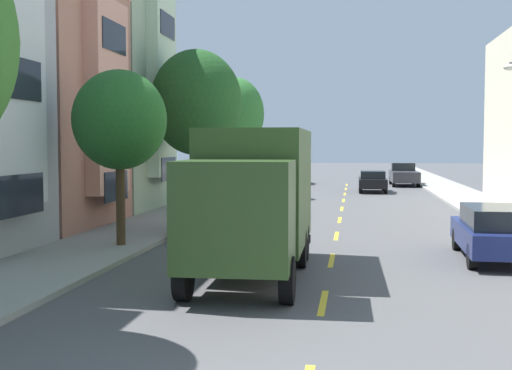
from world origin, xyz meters
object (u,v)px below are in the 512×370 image
at_px(parked_wagon_teal, 249,195).
at_px(parked_pickup_charcoal, 404,175).
at_px(parked_suv_silver, 216,206).
at_px(moving_black_sedan, 373,181).
at_px(street_tree_second, 120,120).
at_px(street_tree_farthest, 235,114).
at_px(parked_suv_red, 292,172).
at_px(delivery_box_truck, 255,194).
at_px(parked_wagon_navy, 495,231).
at_px(street_tree_third, 196,103).

bearing_deg(parked_wagon_teal, parked_pickup_charcoal, 68.38).
distance_m(parked_wagon_teal, parked_suv_silver, 7.54).
bearing_deg(moving_black_sedan, street_tree_second, -107.54).
relative_size(street_tree_second, parked_suv_silver, 1.09).
distance_m(street_tree_farthest, parked_pickup_charcoal, 17.87).
distance_m(street_tree_farthest, parked_suv_red, 15.28).
xyz_separation_m(street_tree_farthest, delivery_box_truck, (4.60, -23.21, -2.99)).
height_order(parked_wagon_teal, parked_pickup_charcoal, parked_pickup_charcoal).
bearing_deg(parked_pickup_charcoal, moving_black_sedan, -108.77).
relative_size(parked_pickup_charcoal, moving_black_sedan, 1.18).
xyz_separation_m(delivery_box_truck, parked_pickup_charcoal, (6.18, 36.85, -1.15)).
bearing_deg(street_tree_second, delivery_box_truck, -35.91).
relative_size(parked_wagon_navy, parked_suv_red, 0.99).
distance_m(delivery_box_truck, parked_suv_red, 37.92).
height_order(street_tree_second, parked_suv_silver, street_tree_second).
distance_m(street_tree_farthest, parked_wagon_navy, 23.37).
bearing_deg(parked_pickup_charcoal, parked_wagon_teal, -111.62).
distance_m(parked_wagon_navy, parked_suv_red, 35.99).
height_order(parked_wagon_teal, parked_suv_silver, parked_suv_silver).
bearing_deg(street_tree_second, moving_black_sedan, 72.46).
distance_m(street_tree_third, street_tree_farthest, 9.94).
bearing_deg(street_tree_farthest, street_tree_third, -90.00).
bearing_deg(moving_black_sedan, parked_wagon_teal, -113.08).
xyz_separation_m(parked_wagon_teal, parked_suv_silver, (-0.01, -7.54, 0.18)).
height_order(street_tree_third, parked_suv_red, street_tree_third).
relative_size(parked_suv_red, parked_suv_silver, 0.99).
bearing_deg(parked_suv_silver, moving_black_sedan, 74.37).
bearing_deg(street_tree_third, street_tree_second, -90.00).
distance_m(parked_wagon_teal, parked_wagon_navy, 14.88).
distance_m(street_tree_second, parked_wagon_teal, 12.23).
distance_m(parked_wagon_teal, moving_black_sedan, 15.55).
relative_size(parked_wagon_teal, moving_black_sedan, 1.05).
distance_m(street_tree_third, delivery_box_truck, 14.37).
distance_m(delivery_box_truck, parked_wagon_teal, 15.22).
height_order(delivery_box_truck, parked_wagon_navy, delivery_box_truck).
relative_size(parked_wagon_teal, parked_suv_red, 0.98).
relative_size(parked_pickup_charcoal, parked_suv_silver, 1.10).
distance_m(delivery_box_truck, parked_suv_silver, 7.91).
bearing_deg(parked_pickup_charcoal, parked_suv_red, 173.67).
xyz_separation_m(parked_wagon_navy, parked_suv_silver, (-8.74, 4.51, 0.18)).
relative_size(parked_wagon_teal, parked_pickup_charcoal, 0.88).
bearing_deg(street_tree_third, street_tree_farthest, 90.00).
bearing_deg(street_tree_third, moving_black_sedan, 62.88).
distance_m(street_tree_third, parked_pickup_charcoal, 26.26).
bearing_deg(street_tree_farthest, parked_wagon_teal, -75.66).
xyz_separation_m(delivery_box_truck, parked_suv_red, (-2.60, 37.82, -0.99)).
relative_size(street_tree_second, parked_pickup_charcoal, 0.99).
bearing_deg(street_tree_farthest, moving_black_sedan, 36.52).
xyz_separation_m(delivery_box_truck, parked_wagon_teal, (-2.49, 14.97, -1.17)).
relative_size(parked_wagon_navy, moving_black_sedan, 1.05).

